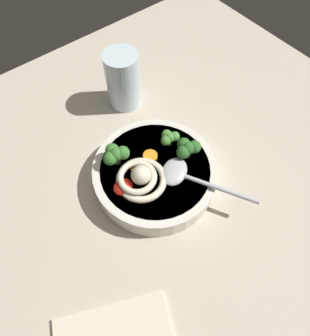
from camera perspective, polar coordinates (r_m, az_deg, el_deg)
name	(u,v)px	position (r cm, az deg, el deg)	size (l,w,h in cm)	color
table_slab	(178,185)	(60.44, 4.40, -3.24)	(99.69, 99.69, 3.24)	#BCB29E
soup_bowl	(155,174)	(56.88, 0.00, -1.15)	(23.11, 23.11, 4.61)	silver
noodle_pile	(140,178)	(52.56, -2.83, -1.91)	(9.97, 9.77, 4.01)	beige
soup_spoon	(183,176)	(53.47, 5.39, -1.47)	(11.39, 16.66, 1.60)	#B7B7BC
chili_sauce_dollop	(123,187)	(52.47, -6.07, -3.60)	(3.53, 3.18, 1.59)	#B2190F
broccoli_floret_left	(169,137)	(56.55, 2.73, 5.82)	(3.77, 3.25, 2.98)	#7A9E60
broccoli_floret_beside_chili	(115,154)	(54.12, -7.53, 2.64)	(4.93, 4.24, 3.90)	#7A9E60
broccoli_floret_far	(187,148)	(54.80, 6.18, 3.79)	(4.77, 4.10, 3.77)	#7A9E60
carrot_slice_front	(150,156)	(55.93, -0.91, 2.26)	(2.71, 2.71, 0.67)	orange
carrot_slice_rear	(136,166)	(55.08, -3.64, 0.42)	(2.56, 2.56, 0.40)	orange
drinking_glass	(123,80)	(67.13, -6.07, 16.27)	(7.35, 7.35, 12.77)	silver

